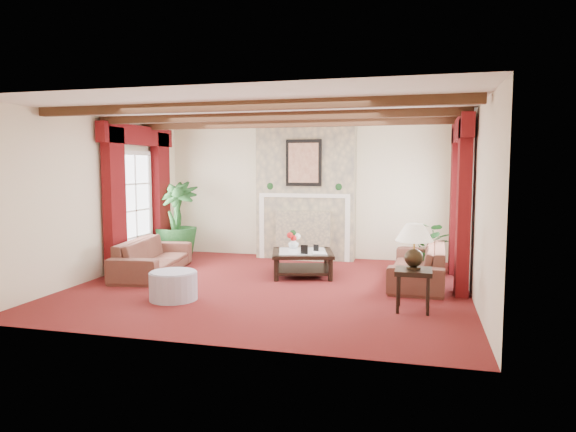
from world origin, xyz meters
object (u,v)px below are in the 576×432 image
(potted_palm, at_px, (177,237))
(sofa_left, at_px, (153,251))
(side_table, at_px, (413,290))
(ottoman, at_px, (173,286))
(coffee_table, at_px, (302,263))
(sofa_right, at_px, (418,258))

(potted_palm, bearing_deg, sofa_left, -79.41)
(potted_palm, distance_m, side_table, 5.46)
(potted_palm, distance_m, ottoman, 3.33)
(coffee_table, distance_m, side_table, 2.58)
(side_table, bearing_deg, coffee_table, 136.86)
(coffee_table, bearing_deg, potted_palm, 146.69)
(sofa_left, xyz_separation_m, coffee_table, (2.58, 0.51, -0.20))
(potted_palm, bearing_deg, ottoman, -64.20)
(potted_palm, bearing_deg, sofa_right, -12.25)
(coffee_table, height_order, ottoman, coffee_table)
(sofa_left, bearing_deg, sofa_right, -93.51)
(potted_palm, bearing_deg, coffee_table, -18.59)
(potted_palm, bearing_deg, side_table, -29.89)
(side_table, bearing_deg, sofa_left, 164.27)
(sofa_right, distance_m, ottoman, 3.88)
(potted_palm, height_order, ottoman, potted_palm)
(sofa_right, height_order, side_table, sofa_right)
(sofa_left, relative_size, coffee_table, 2.09)
(potted_palm, xyz_separation_m, coffee_table, (2.85, -0.96, -0.23))
(potted_palm, xyz_separation_m, ottoman, (1.45, -2.99, -0.24))
(ottoman, bearing_deg, sofa_right, 30.27)
(sofa_left, xyz_separation_m, potted_palm, (-0.27, 1.47, 0.03))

